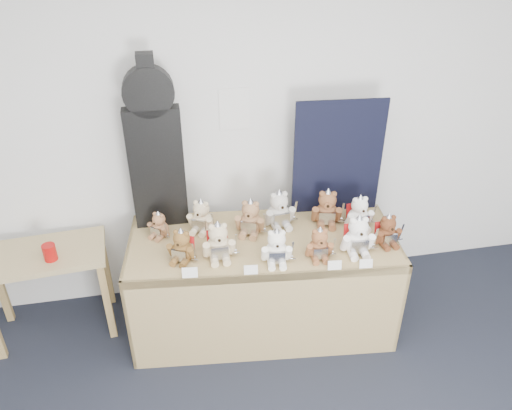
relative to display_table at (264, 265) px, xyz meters
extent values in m
plane|color=silver|center=(-0.08, 0.63, 0.74)|extent=(6.00, 0.00, 6.00)
cube|color=white|center=(-0.09, 0.62, 0.91)|extent=(0.21, 0.00, 0.30)
cube|color=#9B7F4F|center=(0.01, 0.08, 0.13)|extent=(1.92, 0.96, 0.06)
cube|color=#9B7F4F|center=(-0.03, -0.30, -0.22)|extent=(1.84, 0.22, 0.77)
cube|color=#9B7F4F|center=(-0.90, 0.17, -0.22)|extent=(0.10, 0.77, 0.77)
cube|color=#9B7F4F|center=(0.92, -0.02, -0.22)|extent=(0.10, 0.77, 0.77)
cube|color=tan|center=(-1.50, 0.31, 0.07)|extent=(0.88, 0.53, 0.04)
cube|color=olive|center=(-1.89, 0.47, -0.28)|extent=(0.05, 0.05, 0.66)
cube|color=olive|center=(-1.10, 0.15, -0.28)|extent=(0.05, 0.05, 0.66)
cube|color=olive|center=(-1.14, 0.53, -0.28)|extent=(0.05, 0.05, 0.66)
cube|color=black|center=(-0.66, 0.43, 0.60)|extent=(0.37, 0.11, 0.87)
cylinder|color=black|center=(-0.66, 0.43, 1.14)|extent=(0.33, 0.11, 0.33)
cube|color=black|center=(-0.66, 0.43, 1.27)|extent=(0.11, 0.10, 0.22)
cube|color=black|center=(0.61, 0.36, 0.60)|extent=(0.65, 0.07, 0.86)
cylinder|color=#AC0D0B|center=(-1.42, 0.22, 0.15)|extent=(0.09, 0.09, 0.12)
ellipsoid|color=brown|center=(-0.55, -0.04, 0.23)|extent=(0.19, 0.18, 0.15)
sphere|color=brown|center=(-0.55, -0.04, 0.33)|extent=(0.11, 0.11, 0.11)
cylinder|color=brown|center=(-0.57, -0.08, 0.32)|extent=(0.05, 0.04, 0.05)
sphere|color=black|center=(-0.57, -0.10, 0.32)|extent=(0.02, 0.02, 0.02)
sphere|color=brown|center=(-0.58, -0.03, 0.37)|extent=(0.03, 0.03, 0.03)
sphere|color=brown|center=(-0.51, -0.06, 0.37)|extent=(0.03, 0.03, 0.03)
cylinder|color=brown|center=(-0.62, -0.03, 0.24)|extent=(0.07, 0.09, 0.11)
cylinder|color=brown|center=(-0.49, -0.09, 0.24)|extent=(0.07, 0.09, 0.11)
cylinder|color=brown|center=(-0.60, -0.07, 0.19)|extent=(0.08, 0.11, 0.04)
cylinder|color=brown|center=(-0.54, -0.10, 0.19)|extent=(0.08, 0.11, 0.04)
cube|color=silver|center=(-0.57, -0.09, 0.23)|extent=(0.09, 0.06, 0.08)
cone|color=silver|center=(-0.55, -0.04, 0.37)|extent=(0.09, 0.09, 0.07)
cube|color=silver|center=(-0.48, -0.11, 0.26)|extent=(0.03, 0.04, 0.16)
cube|color=silver|center=(-0.48, -0.11, 0.20)|extent=(0.04, 0.02, 0.01)
cube|color=#AE1315|center=(-0.52, 0.01, 0.24)|extent=(0.12, 0.08, 0.13)
ellipsoid|color=beige|center=(-0.31, -0.06, 0.24)|extent=(0.17, 0.15, 0.17)
sphere|color=beige|center=(-0.31, -0.06, 0.35)|extent=(0.13, 0.13, 0.13)
cylinder|color=beige|center=(-0.31, -0.12, 0.34)|extent=(0.05, 0.03, 0.05)
sphere|color=black|center=(-0.31, -0.13, 0.34)|extent=(0.02, 0.02, 0.02)
sphere|color=beige|center=(-0.36, -0.06, 0.40)|extent=(0.04, 0.04, 0.04)
sphere|color=beige|center=(-0.27, -0.06, 0.40)|extent=(0.04, 0.04, 0.04)
cylinder|color=beige|center=(-0.40, -0.08, 0.25)|extent=(0.05, 0.09, 0.13)
cylinder|color=beige|center=(-0.23, -0.08, 0.25)|extent=(0.05, 0.09, 0.13)
cylinder|color=beige|center=(-0.35, -0.12, 0.19)|extent=(0.05, 0.11, 0.05)
cylinder|color=beige|center=(-0.28, -0.12, 0.19)|extent=(0.05, 0.11, 0.05)
cube|color=silver|center=(-0.31, -0.13, 0.24)|extent=(0.11, 0.02, 0.09)
cone|color=silver|center=(-0.31, -0.06, 0.41)|extent=(0.11, 0.11, 0.08)
cube|color=silver|center=(-0.21, -0.10, 0.27)|extent=(0.01, 0.04, 0.18)
cube|color=silver|center=(-0.21, -0.10, 0.20)|extent=(0.05, 0.01, 0.01)
cube|color=#AE1315|center=(-0.31, 0.00, 0.25)|extent=(0.14, 0.03, 0.15)
ellipsoid|color=white|center=(0.04, -0.18, 0.23)|extent=(0.18, 0.16, 0.16)
sphere|color=white|center=(0.04, -0.18, 0.34)|extent=(0.12, 0.12, 0.12)
cylinder|color=white|center=(0.04, -0.23, 0.33)|extent=(0.05, 0.03, 0.05)
sphere|color=black|center=(0.03, -0.25, 0.33)|extent=(0.02, 0.02, 0.02)
sphere|color=white|center=(0.01, -0.17, 0.38)|extent=(0.04, 0.04, 0.04)
sphere|color=white|center=(0.08, -0.18, 0.38)|extent=(0.04, 0.04, 0.04)
cylinder|color=white|center=(-0.03, -0.19, 0.24)|extent=(0.06, 0.09, 0.12)
cylinder|color=white|center=(0.11, -0.21, 0.24)|extent=(0.06, 0.09, 0.12)
cylinder|color=white|center=(0.00, -0.23, 0.19)|extent=(0.06, 0.11, 0.05)
cylinder|color=white|center=(0.07, -0.24, 0.19)|extent=(0.06, 0.11, 0.05)
cube|color=silver|center=(0.03, -0.24, 0.24)|extent=(0.10, 0.03, 0.09)
cone|color=silver|center=(0.04, -0.18, 0.39)|extent=(0.10, 0.10, 0.08)
cube|color=silver|center=(0.14, -0.22, 0.26)|extent=(0.02, 0.04, 0.17)
cube|color=silver|center=(0.14, -0.22, 0.20)|extent=(0.05, 0.01, 0.01)
ellipsoid|color=brown|center=(0.32, -0.18, 0.23)|extent=(0.15, 0.13, 0.14)
sphere|color=brown|center=(0.32, -0.18, 0.32)|extent=(0.11, 0.11, 0.11)
cylinder|color=brown|center=(0.32, -0.23, 0.31)|extent=(0.05, 0.03, 0.04)
sphere|color=black|center=(0.32, -0.24, 0.31)|extent=(0.02, 0.02, 0.02)
sphere|color=brown|center=(0.29, -0.18, 0.36)|extent=(0.03, 0.03, 0.03)
sphere|color=brown|center=(0.36, -0.19, 0.36)|extent=(0.03, 0.03, 0.03)
cylinder|color=brown|center=(0.26, -0.20, 0.23)|extent=(0.05, 0.08, 0.11)
cylinder|color=brown|center=(0.39, -0.21, 0.23)|extent=(0.05, 0.08, 0.11)
cylinder|color=brown|center=(0.29, -0.23, 0.19)|extent=(0.05, 0.10, 0.04)
cylinder|color=brown|center=(0.35, -0.24, 0.19)|extent=(0.05, 0.10, 0.04)
cube|color=silver|center=(0.32, -0.24, 0.23)|extent=(0.09, 0.02, 0.08)
cone|color=silver|center=(0.32, -0.18, 0.37)|extent=(0.09, 0.09, 0.07)
cube|color=silver|center=(0.41, -0.22, 0.25)|extent=(0.01, 0.04, 0.15)
cube|color=silver|center=(0.41, -0.22, 0.20)|extent=(0.04, 0.01, 0.01)
ellipsoid|color=white|center=(0.59, -0.17, 0.24)|extent=(0.19, 0.16, 0.18)
sphere|color=white|center=(0.59, -0.17, 0.36)|extent=(0.13, 0.13, 0.13)
cylinder|color=white|center=(0.58, -0.23, 0.35)|extent=(0.06, 0.03, 0.05)
sphere|color=black|center=(0.58, -0.25, 0.35)|extent=(0.02, 0.02, 0.02)
sphere|color=white|center=(0.55, -0.17, 0.41)|extent=(0.04, 0.04, 0.04)
sphere|color=white|center=(0.63, -0.18, 0.41)|extent=(0.04, 0.04, 0.04)
cylinder|color=white|center=(0.50, -0.19, 0.25)|extent=(0.06, 0.10, 0.13)
cylinder|color=white|center=(0.67, -0.20, 0.25)|extent=(0.06, 0.10, 0.13)
cylinder|color=white|center=(0.54, -0.23, 0.19)|extent=(0.06, 0.12, 0.05)
cylinder|color=white|center=(0.62, -0.24, 0.19)|extent=(0.06, 0.12, 0.05)
cube|color=silver|center=(0.58, -0.24, 0.24)|extent=(0.12, 0.03, 0.10)
cone|color=silver|center=(0.59, -0.17, 0.41)|extent=(0.11, 0.11, 0.08)
cube|color=silver|center=(0.69, -0.22, 0.28)|extent=(0.02, 0.04, 0.19)
cube|color=silver|center=(0.69, -0.22, 0.20)|extent=(0.05, 0.01, 0.01)
cube|color=#AE1315|center=(0.59, -0.11, 0.25)|extent=(0.14, 0.04, 0.16)
ellipsoid|color=brown|center=(0.82, -0.13, 0.23)|extent=(0.16, 0.14, 0.15)
sphere|color=brown|center=(0.82, -0.13, 0.32)|extent=(0.11, 0.11, 0.11)
cylinder|color=brown|center=(0.82, -0.17, 0.32)|extent=(0.05, 0.03, 0.04)
sphere|color=black|center=(0.82, -0.19, 0.32)|extent=(0.02, 0.02, 0.02)
sphere|color=brown|center=(0.78, -0.13, 0.37)|extent=(0.03, 0.03, 0.03)
sphere|color=brown|center=(0.85, -0.12, 0.37)|extent=(0.03, 0.03, 0.03)
cylinder|color=brown|center=(0.75, -0.15, 0.23)|extent=(0.05, 0.08, 0.11)
cylinder|color=brown|center=(0.89, -0.14, 0.23)|extent=(0.05, 0.08, 0.11)
cylinder|color=brown|center=(0.79, -0.18, 0.19)|extent=(0.05, 0.10, 0.04)
cylinder|color=brown|center=(0.85, -0.18, 0.19)|extent=(0.05, 0.10, 0.04)
cube|color=silver|center=(0.82, -0.18, 0.23)|extent=(0.10, 0.02, 0.08)
cone|color=silver|center=(0.82, -0.13, 0.37)|extent=(0.09, 0.09, 0.07)
cube|color=silver|center=(0.91, -0.15, 0.26)|extent=(0.01, 0.04, 0.15)
cube|color=silver|center=(0.91, -0.15, 0.20)|extent=(0.04, 0.01, 0.01)
cube|color=#AE1315|center=(0.81, -0.07, 0.24)|extent=(0.12, 0.04, 0.13)
ellipsoid|color=beige|center=(-0.39, 0.28, 0.23)|extent=(0.20, 0.19, 0.16)
sphere|color=beige|center=(-0.39, 0.28, 0.34)|extent=(0.11, 0.11, 0.11)
cylinder|color=beige|center=(-0.41, 0.23, 0.33)|extent=(0.05, 0.05, 0.05)
sphere|color=black|center=(-0.42, 0.22, 0.33)|extent=(0.02, 0.02, 0.02)
sphere|color=beige|center=(-0.42, 0.29, 0.38)|extent=(0.04, 0.04, 0.04)
sphere|color=beige|center=(-0.36, 0.26, 0.38)|extent=(0.04, 0.04, 0.04)
cylinder|color=beige|center=(-0.46, 0.29, 0.24)|extent=(0.08, 0.10, 0.12)
cylinder|color=beige|center=(-0.33, 0.22, 0.24)|extent=(0.08, 0.10, 0.12)
cylinder|color=beige|center=(-0.44, 0.25, 0.19)|extent=(0.09, 0.11, 0.05)
cylinder|color=beige|center=(-0.38, 0.21, 0.19)|extent=(0.09, 0.11, 0.05)
cube|color=silver|center=(-0.42, 0.22, 0.24)|extent=(0.10, 0.06, 0.09)
cone|color=silver|center=(-0.39, 0.28, 0.38)|extent=(0.10, 0.10, 0.07)
cube|color=silver|center=(-0.32, 0.20, 0.26)|extent=(0.03, 0.04, 0.16)
cube|color=silver|center=(-0.32, 0.20, 0.20)|extent=(0.04, 0.03, 0.01)
ellipsoid|color=#A07550|center=(-0.06, 0.18, 0.24)|extent=(0.21, 0.20, 0.17)
sphere|color=#A07550|center=(-0.06, 0.18, 0.35)|extent=(0.12, 0.12, 0.12)
cylinder|color=#A07550|center=(-0.08, 0.13, 0.34)|extent=(0.06, 0.05, 0.05)
sphere|color=black|center=(-0.08, 0.12, 0.34)|extent=(0.02, 0.02, 0.02)
sphere|color=#A07550|center=(-0.10, 0.20, 0.40)|extent=(0.04, 0.04, 0.04)
sphere|color=#A07550|center=(-0.02, 0.17, 0.40)|extent=(0.04, 0.04, 0.04)
cylinder|color=#A07550|center=(-0.14, 0.19, 0.24)|extent=(0.08, 0.10, 0.13)
cylinder|color=#A07550|center=(0.01, 0.13, 0.24)|extent=(0.08, 0.10, 0.13)
cylinder|color=#A07550|center=(-0.12, 0.14, 0.19)|extent=(0.09, 0.12, 0.05)
cylinder|color=#A07550|center=(-0.05, 0.11, 0.19)|extent=(0.09, 0.12, 0.05)
cube|color=silver|center=(-0.08, 0.12, 0.24)|extent=(0.11, 0.06, 0.09)
cone|color=silver|center=(-0.06, 0.18, 0.40)|extent=(0.10, 0.10, 0.08)
cube|color=silver|center=(0.03, 0.11, 0.27)|extent=(0.03, 0.04, 0.18)
cube|color=silver|center=(0.03, 0.11, 0.20)|extent=(0.05, 0.03, 0.01)
ellipsoid|color=beige|center=(0.16, 0.24, 0.24)|extent=(0.19, 0.17, 0.18)
sphere|color=beige|center=(0.16, 0.24, 0.36)|extent=(0.13, 0.13, 0.13)
cylinder|color=beige|center=(0.16, 0.18, 0.35)|extent=(0.06, 0.04, 0.05)
sphere|color=black|center=(0.16, 0.16, 0.35)|extent=(0.02, 0.02, 0.02)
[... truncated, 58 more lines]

